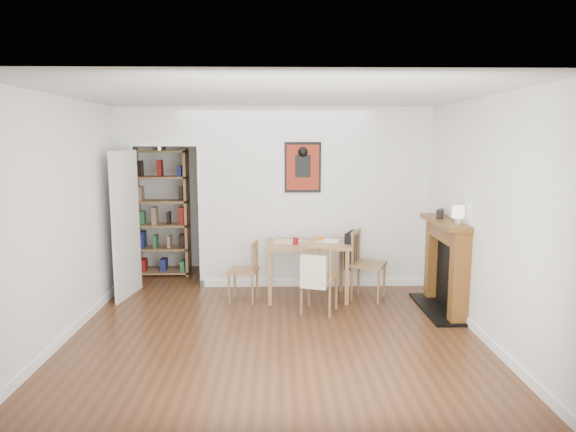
{
  "coord_description": "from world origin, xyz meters",
  "views": [
    {
      "loc": [
        0.04,
        -5.98,
        2.14
      ],
      "look_at": [
        0.17,
        0.6,
        1.16
      ],
      "focal_mm": 32.0,
      "sensor_mm": 36.0,
      "label": 1
    }
  ],
  "objects_px": {
    "dining_table": "(307,250)",
    "chair_right": "(367,264)",
    "chair_left": "(243,271)",
    "ceramic_jar_a": "(440,214)",
    "red_glass": "(296,241)",
    "notebook": "(328,241)",
    "fireplace": "(447,262)",
    "ceramic_jar_b": "(441,212)",
    "mantel_lamp": "(458,213)",
    "chair_front": "(319,275)",
    "bookshelf": "(162,213)",
    "orange_fruit": "(320,239)"
  },
  "relations": [
    {
      "from": "fireplace",
      "to": "chair_front",
      "type": "bearing_deg",
      "value": -178.15
    },
    {
      "from": "bookshelf",
      "to": "ceramic_jar_a",
      "type": "height_order",
      "value": "bookshelf"
    },
    {
      "from": "dining_table",
      "to": "fireplace",
      "type": "xyz_separation_m",
      "value": [
        1.72,
        -0.53,
        -0.06
      ]
    },
    {
      "from": "bookshelf",
      "to": "fireplace",
      "type": "bearing_deg",
      "value": -24.91
    },
    {
      "from": "chair_left",
      "to": "dining_table",
      "type": "bearing_deg",
      "value": 6.8
    },
    {
      "from": "chair_front",
      "to": "mantel_lamp",
      "type": "xyz_separation_m",
      "value": [
        1.58,
        -0.34,
        0.83
      ]
    },
    {
      "from": "chair_right",
      "to": "ceramic_jar_a",
      "type": "distance_m",
      "value": 1.18
    },
    {
      "from": "fireplace",
      "to": "bookshelf",
      "type": "bearing_deg",
      "value": 155.09
    },
    {
      "from": "fireplace",
      "to": "red_glass",
      "type": "relative_size",
      "value": 12.88
    },
    {
      "from": "red_glass",
      "to": "dining_table",
      "type": "bearing_deg",
      "value": 33.26
    },
    {
      "from": "orange_fruit",
      "to": "fireplace",
      "type": "bearing_deg",
      "value": -22.37
    },
    {
      "from": "ceramic_jar_a",
      "to": "chair_right",
      "type": "bearing_deg",
      "value": 154.02
    },
    {
      "from": "mantel_lamp",
      "to": "chair_front",
      "type": "bearing_deg",
      "value": 167.78
    },
    {
      "from": "notebook",
      "to": "mantel_lamp",
      "type": "distance_m",
      "value": 1.82
    },
    {
      "from": "dining_table",
      "to": "chair_right",
      "type": "bearing_deg",
      "value": -2.77
    },
    {
      "from": "fireplace",
      "to": "ceramic_jar_a",
      "type": "bearing_deg",
      "value": 134.21
    },
    {
      "from": "chair_left",
      "to": "ceramic_jar_a",
      "type": "bearing_deg",
      "value": -7.8
    },
    {
      "from": "chair_front",
      "to": "chair_left",
      "type": "bearing_deg",
      "value": 153.71
    },
    {
      "from": "chair_left",
      "to": "red_glass",
      "type": "bearing_deg",
      "value": -0.25
    },
    {
      "from": "mantel_lamp",
      "to": "chair_right",
      "type": "bearing_deg",
      "value": 135.12
    },
    {
      "from": "chair_front",
      "to": "orange_fruit",
      "type": "distance_m",
      "value": 0.77
    },
    {
      "from": "bookshelf",
      "to": "mantel_lamp",
      "type": "relative_size",
      "value": 8.79
    },
    {
      "from": "ceramic_jar_b",
      "to": "ceramic_jar_a",
      "type": "bearing_deg",
      "value": -110.02
    },
    {
      "from": "red_glass",
      "to": "notebook",
      "type": "xyz_separation_m",
      "value": [
        0.45,
        0.2,
        -0.04
      ]
    },
    {
      "from": "red_glass",
      "to": "mantel_lamp",
      "type": "distance_m",
      "value": 2.09
    },
    {
      "from": "chair_right",
      "to": "notebook",
      "type": "relative_size",
      "value": 3.16
    },
    {
      "from": "chair_right",
      "to": "red_glass",
      "type": "relative_size",
      "value": 9.65
    },
    {
      "from": "dining_table",
      "to": "notebook",
      "type": "xyz_separation_m",
      "value": [
        0.29,
        0.1,
        0.1
      ]
    },
    {
      "from": "chair_left",
      "to": "fireplace",
      "type": "height_order",
      "value": "fireplace"
    },
    {
      "from": "mantel_lamp",
      "to": "orange_fruit",
      "type": "bearing_deg",
      "value": 145.8
    },
    {
      "from": "chair_left",
      "to": "chair_right",
      "type": "xyz_separation_m",
      "value": [
        1.67,
        0.06,
        0.08
      ]
    },
    {
      "from": "notebook",
      "to": "ceramic_jar_b",
      "type": "xyz_separation_m",
      "value": [
        1.44,
        -0.28,
        0.43
      ]
    },
    {
      "from": "dining_table",
      "to": "ceramic_jar_b",
      "type": "height_order",
      "value": "ceramic_jar_b"
    },
    {
      "from": "bookshelf",
      "to": "mantel_lamp",
      "type": "xyz_separation_m",
      "value": [
        3.93,
        -2.23,
        0.31
      ]
    },
    {
      "from": "chair_left",
      "to": "mantel_lamp",
      "type": "distance_m",
      "value": 2.83
    },
    {
      "from": "chair_left",
      "to": "bookshelf",
      "type": "height_order",
      "value": "bookshelf"
    },
    {
      "from": "ceramic_jar_a",
      "to": "orange_fruit",
      "type": "bearing_deg",
      "value": 159.4
    },
    {
      "from": "orange_fruit",
      "to": "ceramic_jar_a",
      "type": "bearing_deg",
      "value": -20.6
    },
    {
      "from": "chair_left",
      "to": "ceramic_jar_b",
      "type": "relative_size",
      "value": 8.95
    },
    {
      "from": "red_glass",
      "to": "ceramic_jar_a",
      "type": "distance_m",
      "value": 1.87
    },
    {
      "from": "bookshelf",
      "to": "ceramic_jar_a",
      "type": "relative_size",
      "value": 17.65
    },
    {
      "from": "ceramic_jar_a",
      "to": "notebook",
      "type": "bearing_deg",
      "value": 157.99
    },
    {
      "from": "chair_left",
      "to": "ceramic_jar_b",
      "type": "height_order",
      "value": "ceramic_jar_b"
    },
    {
      "from": "red_glass",
      "to": "notebook",
      "type": "height_order",
      "value": "red_glass"
    },
    {
      "from": "red_glass",
      "to": "ceramic_jar_b",
      "type": "distance_m",
      "value": 1.94
    },
    {
      "from": "orange_fruit",
      "to": "dining_table",
      "type": "bearing_deg",
      "value": -151.01
    },
    {
      "from": "dining_table",
      "to": "chair_right",
      "type": "xyz_separation_m",
      "value": [
        0.81,
        -0.04,
        -0.19
      ]
    },
    {
      "from": "chair_right",
      "to": "fireplace",
      "type": "relative_size",
      "value": 0.75
    },
    {
      "from": "dining_table",
      "to": "bookshelf",
      "type": "relative_size",
      "value": 0.56
    },
    {
      "from": "notebook",
      "to": "ceramic_jar_b",
      "type": "distance_m",
      "value": 1.53
    }
  ]
}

